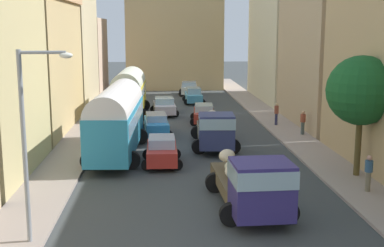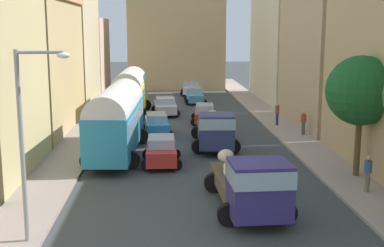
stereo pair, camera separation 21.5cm
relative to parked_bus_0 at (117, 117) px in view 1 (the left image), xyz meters
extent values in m
plane|color=#3D4142|center=(4.46, 9.68, -2.29)|extent=(154.00, 154.00, 0.00)
cube|color=gray|center=(-2.79, 9.68, -2.22)|extent=(2.50, 70.00, 0.14)
cube|color=#A39387|center=(11.71, 9.68, -2.22)|extent=(2.50, 70.00, 0.14)
cube|color=tan|center=(-6.27, 8.06, 2.37)|extent=(4.47, 13.10, 9.33)
cube|color=#C5B288|center=(-6.10, 20.85, 4.30)|extent=(4.13, 10.99, 13.18)
cube|color=beige|center=(-6.27, 31.96, 2.00)|extent=(4.47, 10.41, 8.58)
cube|color=tan|center=(15.95, 9.06, 3.28)|extent=(5.98, 11.75, 11.16)
cube|color=beige|center=(15.33, 22.77, 4.12)|extent=(4.74, 14.26, 12.82)
cube|color=tan|center=(4.46, 35.30, 4.11)|extent=(11.76, 7.39, 12.80)
cube|color=tan|center=(0.35, 33.45, 6.19)|extent=(2.39, 2.39, 16.98)
cube|color=tan|center=(8.58, 33.45, 6.19)|extent=(2.39, 2.39, 16.98)
cube|color=teal|center=(0.00, 0.00, -0.55)|extent=(2.77, 9.83, 2.48)
cylinder|color=silver|center=(0.00, 0.00, 0.68)|extent=(2.71, 9.64, 2.27)
cube|color=#99B7C6|center=(0.00, 0.00, -0.01)|extent=(2.78, 9.06, 0.79)
cylinder|color=black|center=(-0.96, 3.07, -1.79)|extent=(1.00, 0.35, 1.00)
cylinder|color=black|center=(1.24, 2.96, -1.79)|extent=(1.00, 0.35, 1.00)
cylinder|color=black|center=(-1.24, -2.96, -1.79)|extent=(1.00, 0.35, 1.00)
cylinder|color=black|center=(0.96, -3.07, -1.79)|extent=(1.00, 0.35, 1.00)
cube|color=yellow|center=(-0.08, 14.15, -0.67)|extent=(2.67, 8.25, 2.25)
cylinder|color=silver|center=(-0.08, 14.15, 0.46)|extent=(2.62, 8.09, 2.42)
cube|color=#99B7C6|center=(-0.08, 14.15, -0.17)|extent=(2.71, 7.60, 0.72)
cylinder|color=black|center=(-1.19, 16.72, -1.79)|extent=(1.00, 0.35, 1.00)
cylinder|color=black|center=(1.16, 16.66, -1.79)|extent=(1.00, 0.35, 1.00)
cylinder|color=black|center=(-1.31, 11.64, -1.79)|extent=(1.00, 0.35, 1.00)
cylinder|color=black|center=(1.03, 11.59, -1.79)|extent=(1.00, 0.35, 1.00)
cube|color=navy|center=(6.27, -11.42, -0.80)|extent=(2.28, 2.06, 2.09)
cube|color=#99B7C6|center=(6.27, -11.42, -0.22)|extent=(2.33, 2.14, 0.67)
cube|color=brown|center=(6.14, -8.02, -1.57)|extent=(2.39, 4.91, 0.55)
ellipsoid|color=beige|center=(5.84, -7.54, -1.00)|extent=(1.04, 0.88, 0.58)
ellipsoid|color=beige|center=(5.86, -9.72, -1.01)|extent=(0.95, 0.76, 0.57)
ellipsoid|color=beige|center=(5.66, -8.37, -1.01)|extent=(0.92, 1.07, 0.57)
ellipsoid|color=beige|center=(5.56, -7.03, -0.61)|extent=(1.05, 1.13, 0.57)
ellipsoid|color=beige|center=(6.65, -8.95, -0.67)|extent=(1.07, 1.18, 0.52)
cylinder|color=black|center=(7.36, -11.17, -1.84)|extent=(0.90, 0.31, 0.90)
cylinder|color=black|center=(5.16, -11.26, -1.84)|extent=(0.90, 0.31, 0.90)
cylinder|color=black|center=(7.21, -7.10, -1.84)|extent=(0.90, 0.32, 0.90)
cylinder|color=black|center=(5.00, -7.18, -1.84)|extent=(0.90, 0.32, 0.90)
cube|color=navy|center=(5.85, -0.18, -0.85)|extent=(2.15, 2.15, 1.99)
cube|color=#99B7C6|center=(5.85, -0.18, -0.29)|extent=(2.19, 2.24, 0.64)
cube|color=#524E40|center=(6.03, 3.31, -1.57)|extent=(2.30, 5.04, 0.55)
ellipsoid|color=beige|center=(6.56, 4.45, -1.00)|extent=(1.20, 1.08, 0.59)
ellipsoid|color=silver|center=(5.60, 3.34, -1.06)|extent=(1.09, 1.05, 0.46)
ellipsoid|color=beige|center=(5.95, 4.66, -1.07)|extent=(1.07, 1.19, 0.45)
ellipsoid|color=beige|center=(6.41, 3.66, -0.65)|extent=(0.79, 0.91, 0.54)
ellipsoid|color=beige|center=(6.12, 5.02, -0.69)|extent=(1.01, 1.04, 0.50)
ellipsoid|color=silver|center=(6.12, 3.32, -0.58)|extent=(0.94, 1.01, 0.59)
cylinder|color=black|center=(6.88, -0.03, -1.84)|extent=(0.90, 0.31, 0.90)
cylinder|color=black|center=(4.84, 0.07, -1.84)|extent=(0.90, 0.31, 0.90)
cylinder|color=black|center=(7.10, 4.15, -1.84)|extent=(0.90, 0.31, 0.90)
cylinder|color=black|center=(5.06, 4.26, -1.84)|extent=(0.90, 0.31, 0.90)
cube|color=#B13225|center=(6.02, 10.21, -1.65)|extent=(1.87, 4.24, 0.74)
cube|color=#A5C3CC|center=(6.02, 10.21, -1.04)|extent=(1.53, 2.25, 0.48)
cylinder|color=black|center=(6.70, 8.87, -1.99)|extent=(0.60, 0.21, 0.60)
cylinder|color=black|center=(5.14, 8.98, -1.99)|extent=(0.60, 0.21, 0.60)
cylinder|color=black|center=(6.89, 11.43, -1.99)|extent=(0.60, 0.21, 0.60)
cylinder|color=black|center=(5.33, 11.54, -1.99)|extent=(0.60, 0.21, 0.60)
cube|color=#4598C0|center=(5.95, 21.00, -1.66)|extent=(1.58, 3.84, 0.73)
cube|color=#93B9CC|center=(5.95, 21.00, -0.99)|extent=(1.37, 2.00, 0.60)
cylinder|color=black|center=(6.73, 19.83, -1.99)|extent=(0.60, 0.21, 0.60)
cylinder|color=black|center=(5.21, 19.81, -1.99)|extent=(0.60, 0.21, 0.60)
cylinder|color=black|center=(6.70, 22.20, -1.99)|extent=(0.60, 0.21, 0.60)
cylinder|color=black|center=(5.17, 22.18, -1.99)|extent=(0.60, 0.21, 0.60)
cube|color=silver|center=(5.90, 27.50, -1.64)|extent=(2.01, 4.02, 0.76)
cube|color=#92ACC8|center=(5.90, 27.50, -1.01)|extent=(1.67, 2.13, 0.50)
cylinder|color=black|center=(6.69, 26.23, -1.99)|extent=(0.60, 0.21, 0.60)
cylinder|color=black|center=(4.95, 26.34, -1.99)|extent=(0.60, 0.21, 0.60)
cylinder|color=black|center=(6.85, 28.65, -1.99)|extent=(0.60, 0.21, 0.60)
cylinder|color=black|center=(5.11, 28.77, -1.99)|extent=(0.60, 0.21, 0.60)
cube|color=#B12A23|center=(2.60, -2.21, -1.63)|extent=(1.61, 3.75, 0.78)
cube|color=#A0AEC8|center=(2.60, -2.21, -0.98)|extent=(1.42, 1.95, 0.51)
cylinder|color=black|center=(1.80, -1.05, -1.99)|extent=(0.60, 0.21, 0.60)
cylinder|color=black|center=(3.41, -1.05, -1.99)|extent=(0.60, 0.21, 0.60)
cylinder|color=black|center=(1.80, -3.37, -1.99)|extent=(0.60, 0.21, 0.60)
cylinder|color=black|center=(3.41, -3.37, -1.99)|extent=(0.60, 0.21, 0.60)
cube|color=#348ECF|center=(2.27, 5.53, -1.60)|extent=(1.80, 4.32, 0.84)
cube|color=#A5B1BF|center=(2.27, 5.53, -0.95)|extent=(1.49, 2.28, 0.46)
cylinder|color=black|center=(1.42, 6.79, -1.99)|extent=(0.60, 0.21, 0.60)
cylinder|color=black|center=(2.95, 6.89, -1.99)|extent=(0.60, 0.21, 0.60)
cylinder|color=black|center=(1.59, 4.18, -1.99)|extent=(0.60, 0.21, 0.60)
cylinder|color=black|center=(3.12, 4.28, -1.99)|extent=(0.60, 0.21, 0.60)
cube|color=silver|center=(2.93, 14.39, -1.66)|extent=(1.97, 4.36, 0.73)
cube|color=#9EBECF|center=(2.93, 14.39, -1.04)|extent=(1.67, 2.29, 0.51)
cylinder|color=black|center=(1.98, 15.69, -1.99)|extent=(0.60, 0.21, 0.60)
cylinder|color=black|center=(3.78, 15.76, -1.99)|extent=(0.60, 0.21, 0.60)
cylinder|color=black|center=(2.08, 13.03, -1.99)|extent=(0.60, 0.21, 0.60)
cylinder|color=black|center=(3.88, 13.10, -1.99)|extent=(0.60, 0.21, 0.60)
cylinder|color=#786E56|center=(11.86, -7.94, -2.22)|extent=(0.19, 0.19, 0.14)
cylinder|color=#786E56|center=(11.86, -7.94, -1.70)|extent=(0.32, 0.32, 0.91)
cylinder|color=#345A7E|center=(11.86, -7.94, -0.98)|extent=(0.50, 0.50, 0.53)
sphere|color=tan|center=(11.86, -7.94, -0.60)|extent=(0.24, 0.24, 0.24)
cylinder|color=#47534D|center=(12.45, 4.67, -2.22)|extent=(0.20, 0.20, 0.14)
cylinder|color=#47534D|center=(12.45, 4.67, -1.72)|extent=(0.34, 0.34, 0.87)
cylinder|color=brown|center=(12.45, 4.67, -1.01)|extent=(0.52, 0.52, 0.54)
sphere|color=tan|center=(12.45, 4.67, -0.62)|extent=(0.24, 0.24, 0.24)
cylinder|color=#292A4C|center=(11.41, 8.26, -2.22)|extent=(0.18, 0.18, 0.14)
cylinder|color=#292A4C|center=(11.41, 8.26, -1.72)|extent=(0.30, 0.30, 0.88)
cylinder|color=brown|center=(11.41, 8.26, -0.98)|extent=(0.46, 0.46, 0.60)
sphere|color=tan|center=(11.41, 8.26, -0.57)|extent=(0.21, 0.21, 0.21)
cylinder|color=gray|center=(-2.04, -12.52, 1.07)|extent=(0.16, 0.16, 6.73)
cylinder|color=gray|center=(-1.28, -12.52, 4.34)|extent=(1.52, 0.11, 0.11)
ellipsoid|color=silver|center=(-0.52, -12.52, 4.24)|extent=(0.44, 0.28, 0.20)
cylinder|color=brown|center=(12.36, -5.35, -0.72)|extent=(0.30, 0.30, 3.14)
sphere|color=#1A5626|center=(12.36, -5.35, 2.13)|extent=(3.42, 3.42, 3.42)
camera|label=1|loc=(2.49, -29.38, 5.09)|focal=47.48mm
camera|label=2|loc=(2.70, -29.40, 5.09)|focal=47.48mm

